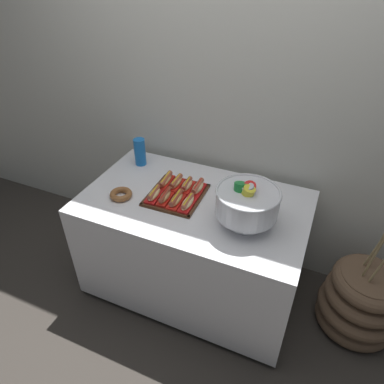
# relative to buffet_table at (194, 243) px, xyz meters

# --- Properties ---
(ground_plane) EXTENTS (10.00, 10.00, 0.00)m
(ground_plane) POSITION_rel_buffet_table_xyz_m (0.00, 0.00, -0.40)
(ground_plane) COLOR #38332D
(back_wall) EXTENTS (6.00, 0.10, 2.60)m
(back_wall) POSITION_rel_buffet_table_xyz_m (0.00, 0.53, 0.90)
(back_wall) COLOR beige
(back_wall) RESTS_ON ground_plane
(buffet_table) EXTENTS (1.40, 0.83, 0.77)m
(buffet_table) POSITION_rel_buffet_table_xyz_m (0.00, 0.00, 0.00)
(buffet_table) COLOR silver
(buffet_table) RESTS_ON ground_plane
(floor_vase) EXTENTS (0.50, 0.50, 1.06)m
(floor_vase) POSITION_rel_buffet_table_xyz_m (1.10, 0.12, -0.18)
(floor_vase) COLOR brown
(floor_vase) RESTS_ON ground_plane
(serving_tray) EXTENTS (0.34, 0.37, 0.01)m
(serving_tray) POSITION_rel_buffet_table_xyz_m (-0.12, 0.00, 0.37)
(serving_tray) COLOR #472B19
(serving_tray) RESTS_ON buffet_table
(hot_dog_0) EXTENTS (0.08, 0.16, 0.06)m
(hot_dog_0) POSITION_rel_buffet_table_xyz_m (-0.23, -0.08, 0.40)
(hot_dog_0) COLOR red
(hot_dog_0) RESTS_ON serving_tray
(hot_dog_1) EXTENTS (0.07, 0.15, 0.06)m
(hot_dog_1) POSITION_rel_buffet_table_xyz_m (-0.16, -0.08, 0.40)
(hot_dog_1) COLOR red
(hot_dog_1) RESTS_ON serving_tray
(hot_dog_2) EXTENTS (0.08, 0.17, 0.06)m
(hot_dog_2) POSITION_rel_buffet_table_xyz_m (-0.08, -0.08, 0.40)
(hot_dog_2) COLOR red
(hot_dog_2) RESTS_ON serving_tray
(hot_dog_3) EXTENTS (0.07, 0.17, 0.06)m
(hot_dog_3) POSITION_rel_buffet_table_xyz_m (-0.01, -0.08, 0.40)
(hot_dog_3) COLOR red
(hot_dog_3) RESTS_ON serving_tray
(hot_dog_4) EXTENTS (0.07, 0.18, 0.06)m
(hot_dog_4) POSITION_rel_buffet_table_xyz_m (-0.24, 0.08, 0.40)
(hot_dog_4) COLOR red
(hot_dog_4) RESTS_ON serving_tray
(hot_dog_5) EXTENTS (0.06, 0.16, 0.06)m
(hot_dog_5) POSITION_rel_buffet_table_xyz_m (-0.16, 0.09, 0.40)
(hot_dog_5) COLOR red
(hot_dog_5) RESTS_ON serving_tray
(hot_dog_6) EXTENTS (0.08, 0.16, 0.06)m
(hot_dog_6) POSITION_rel_buffet_table_xyz_m (-0.09, 0.09, 0.40)
(hot_dog_6) COLOR red
(hot_dog_6) RESTS_ON serving_tray
(hot_dog_7) EXTENTS (0.07, 0.16, 0.06)m
(hot_dog_7) POSITION_rel_buffet_table_xyz_m (-0.01, 0.09, 0.40)
(hot_dog_7) COLOR red
(hot_dog_7) RESTS_ON serving_tray
(punch_bowl) EXTENTS (0.36, 0.36, 0.27)m
(punch_bowl) POSITION_rel_buffet_table_xyz_m (0.35, -0.08, 0.52)
(punch_bowl) COLOR silver
(punch_bowl) RESTS_ON buffet_table
(cup_stack) EXTENTS (0.08, 0.08, 0.20)m
(cup_stack) POSITION_rel_buffet_table_xyz_m (-0.53, 0.25, 0.46)
(cup_stack) COLOR blue
(cup_stack) RESTS_ON buffet_table
(donut) EXTENTS (0.14, 0.14, 0.04)m
(donut) POSITION_rel_buffet_table_xyz_m (-0.43, -0.15, 0.38)
(donut) COLOR brown
(donut) RESTS_ON buffet_table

